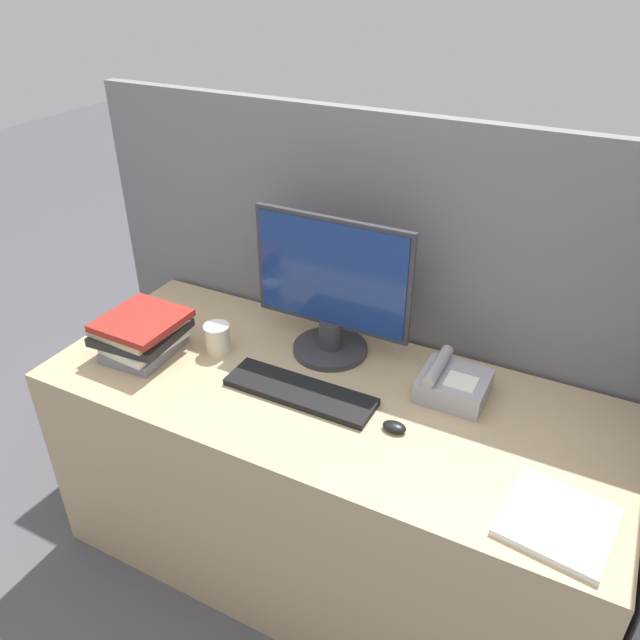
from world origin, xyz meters
TOP-DOWN VIEW (x-y plane):
  - ground_plane at (0.00, 0.00)m, footprint 12.00×12.00m
  - cubicle_panel_rear at (0.00, 0.74)m, footprint 2.10×0.04m
  - desk at (0.00, 0.35)m, footprint 1.70×0.70m
  - monitor at (-0.08, 0.54)m, footprint 0.51×0.24m
  - keyboard at (-0.06, 0.30)m, footprint 0.45×0.13m
  - mouse at (0.24, 0.28)m, footprint 0.07×0.04m
  - coffee_cup at (-0.40, 0.37)m, footprint 0.08×0.08m
  - book_stack at (-0.61, 0.26)m, footprint 0.26×0.26m
  - desk_telephone at (0.33, 0.50)m, footprint 0.19×0.18m
  - paper_pile at (0.68, 0.15)m, footprint 0.26×0.26m

SIDE VIEW (x-z plane):
  - ground_plane at x=0.00m, z-range 0.00..0.00m
  - desk at x=0.00m, z-range 0.00..0.73m
  - cubicle_panel_rear at x=0.00m, z-range 0.00..1.44m
  - paper_pile at x=0.68m, z-range 0.73..0.74m
  - keyboard at x=-0.06m, z-range 0.73..0.75m
  - mouse at x=0.24m, z-range 0.73..0.75m
  - desk_telephone at x=0.33m, z-range 0.71..0.82m
  - coffee_cup at x=-0.40m, z-range 0.73..0.82m
  - book_stack at x=-0.61m, z-range 0.73..0.86m
  - monitor at x=-0.08m, z-range 0.70..1.16m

